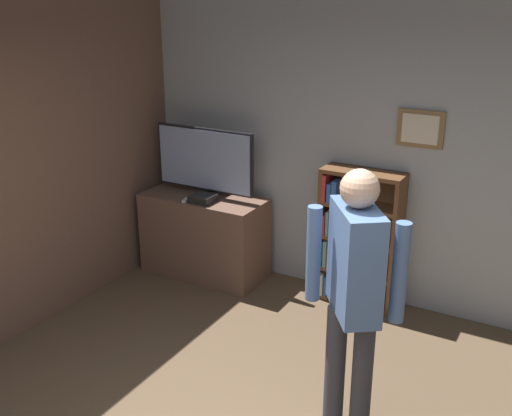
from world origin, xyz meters
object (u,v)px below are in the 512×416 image
(game_console, at_px, (203,198))
(bookshelf, at_px, (353,239))
(person, at_px, (354,284))
(television, at_px, (205,161))

(game_console, height_order, bookshelf, bookshelf)
(person, bearing_deg, television, -162.04)
(television, bearing_deg, person, -36.00)
(television, relative_size, bookshelf, 0.85)
(game_console, xyz_separation_m, person, (2.01, -1.35, 0.21))
(television, bearing_deg, game_console, -64.06)
(game_console, distance_m, person, 2.43)
(bookshelf, relative_size, person, 0.71)
(game_console, xyz_separation_m, bookshelf, (1.39, 0.35, -0.25))
(television, relative_size, game_console, 4.84)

